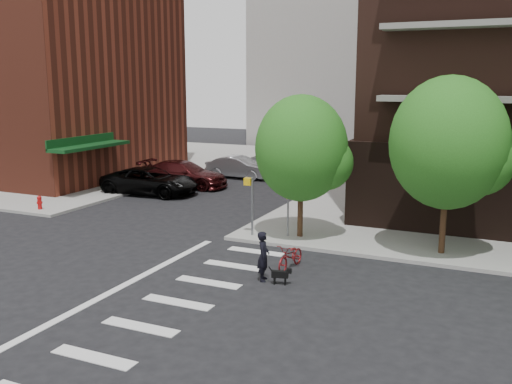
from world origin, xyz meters
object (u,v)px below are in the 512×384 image
parked_car_black (150,181)px  fire_hydrant (40,202)px  dog_walker (263,256)px  parked_car_silver (239,167)px  scooter (291,256)px  parked_car_maroon (184,174)px

parked_car_black → fire_hydrant: bearing=153.8°
dog_walker → parked_car_silver: bearing=11.4°
parked_car_silver → scooter: parked_car_silver is taller
parked_car_silver → scooter: (10.58, -17.32, -0.30)m
fire_hydrant → scooter: bearing=-11.8°
parked_car_black → parked_car_silver: size_ratio=1.25×
scooter → dog_walker: (-0.44, -1.54, 0.39)m
dog_walker → scooter: bearing=-32.7°
parked_car_black → parked_car_silver: 7.99m
parked_car_silver → dog_walker: size_ratio=2.71×
dog_walker → fire_hydrant: bearing=55.5°
fire_hydrant → parked_car_maroon: size_ratio=0.12×
parked_car_black → scooter: (12.97, -9.70, -0.34)m
fire_hydrant → parked_car_silver: parked_car_silver is taller
parked_car_maroon → scooter: bearing=-139.5°
parked_car_maroon → scooter: 17.68m
fire_hydrant → parked_car_silver: bearing=70.4°
parked_car_maroon → scooter: parked_car_maroon is taller
fire_hydrant → parked_car_maroon: parked_car_maroon is taller
parked_car_maroon → dog_walker: 18.53m
parked_car_black → dog_walker: 16.83m
dog_walker → parked_car_black: bearing=31.2°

